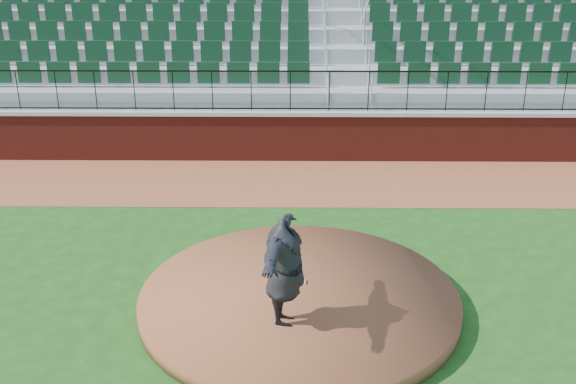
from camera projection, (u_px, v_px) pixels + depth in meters
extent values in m
plane|color=#1B4C15|center=(287.00, 300.00, 11.18)|extent=(90.00, 90.00, 0.00)
cube|color=brown|center=(290.00, 181.00, 16.18)|extent=(34.00, 3.20, 0.01)
cube|color=maroon|center=(290.00, 137.00, 17.45)|extent=(34.00, 0.35, 1.20)
cube|color=#B7B7B7|center=(290.00, 112.00, 17.20)|extent=(34.00, 0.45, 0.10)
cube|color=maroon|center=(292.00, 21.00, 21.76)|extent=(34.00, 0.50, 5.50)
cylinder|color=brown|center=(299.00, 299.00, 10.94)|extent=(5.11, 5.11, 0.25)
cube|color=silver|center=(288.00, 282.00, 11.18)|extent=(0.57, 0.15, 0.04)
imported|color=black|center=(285.00, 272.00, 9.78)|extent=(0.83, 2.13, 1.69)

